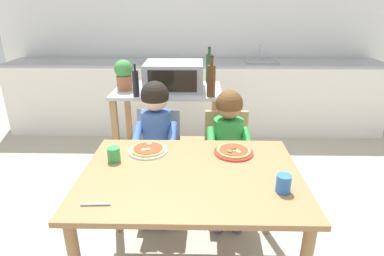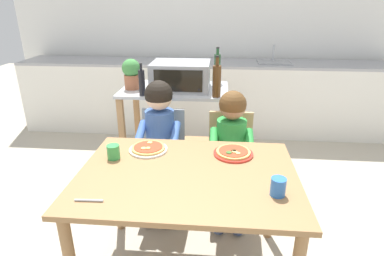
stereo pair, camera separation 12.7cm
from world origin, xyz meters
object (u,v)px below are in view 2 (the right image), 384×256
Objects in this scene: kitchen_island_cart at (175,120)px; serving_spoon at (89,200)px; bottle_brown_beer at (142,82)px; pizza_plate_white at (148,149)px; toaster_oven at (181,76)px; child_in_green_shirt at (231,141)px; bottle_clear_vinegar at (217,68)px; dining_chair_right at (230,157)px; child_in_blue_striped_shirt at (159,132)px; drinking_cup_green at (113,152)px; dining_chair_left at (162,152)px; potted_herb_plant at (131,73)px; dining_table at (187,188)px; drinking_cup_blue at (278,187)px; pizza_plate_red_rimmed at (233,153)px; bottle_slim_sauce at (217,80)px.

serving_spoon is (-0.21, -1.49, 0.14)m from kitchen_island_cart.
bottle_brown_beer is 0.74m from pizza_plate_white.
toaster_oven is 0.80m from child_in_green_shirt.
dining_chair_right is (0.13, -0.71, -0.56)m from bottle_clear_vinegar.
child_in_blue_striped_shirt is 4.35× the size of pizza_plate_white.
dining_chair_right is 0.97m from drinking_cup_green.
serving_spoon is at bearing -128.13° from child_in_green_shirt.
dining_chair_right is at bearing -2.99° from dining_chair_left.
kitchen_island_cart is 1.08m from drinking_cup_green.
toaster_oven is at bearing 4.71° from potted_herb_plant.
kitchen_island_cart is at bearing 167.71° from toaster_oven.
bottle_clear_vinegar is 0.33× the size of child_in_green_shirt.
child_in_blue_striped_shirt is at bearing 114.19° from dining_table.
potted_herb_plant is (-0.74, -0.29, 0.00)m from bottle_clear_vinegar.
potted_herb_plant is 1.71m from drinking_cup_blue.
kitchen_island_cart is at bearing 77.26° from drinking_cup_green.
toaster_oven reaches higher than drinking_cup_green.
bottle_brown_beer is at bearing 137.01° from pizza_plate_red_rimmed.
dining_chair_right is at bearing 55.26° from serving_spoon.
bottle_brown_beer is at bearing 89.93° from drinking_cup_green.
bottle_brown_beer reaches higher than child_in_blue_striped_shirt.
potted_herb_plant is at bearing 166.03° from bottle_slim_sauce.
drinking_cup_green is (-0.73, -0.12, 0.03)m from pizza_plate_red_rimmed.
pizza_plate_red_rimmed reaches higher than dining_table.
kitchen_island_cart is 3.79× the size of pizza_plate_red_rimmed.
bottle_slim_sauce is 1.04m from drinking_cup_green.
child_in_green_shirt reaches higher than kitchen_island_cart.
pizza_plate_white reaches higher than dining_table.
dining_table is at bearing -65.81° from child_in_blue_striped_shirt.
dining_chair_left is 0.78m from pizza_plate_red_rimmed.
potted_herb_plant reaches higher than pizza_plate_red_rimmed.
pizza_plate_white is at bearing -109.87° from bottle_clear_vinegar.
toaster_oven is 2.02× the size of pizza_plate_white.
potted_herb_plant is at bearing 96.16° from serving_spoon.
dining_chair_left is (0.32, -0.39, -0.56)m from potted_herb_plant.
child_in_blue_striped_shirt is at bearing 79.99° from serving_spoon.
bottle_brown_beer is 1.88× the size of serving_spoon.
bottle_brown_beer reaches higher than pizza_plate_white.
dining_table is at bearing -78.88° from kitchen_island_cart.
bottle_clear_vinegar is 0.41× the size of dining_chair_left.
pizza_plate_red_rimmed is (0.12, -0.69, -0.29)m from bottle_slim_sauce.
child_in_green_shirt is 0.80m from drinking_cup_blue.
bottle_slim_sauce is 0.76m from pizza_plate_red_rimmed.
toaster_oven is 1.05m from pizza_plate_red_rimmed.
kitchen_island_cart reaches higher than dining_chair_left.
bottle_slim_sauce is 0.41× the size of dining_chair_left.
bottle_clear_vinegar is 0.41× the size of dining_chair_right.
toaster_oven is at bearing 78.74° from child_in_blue_striped_shirt.
drinking_cup_green is (-0.00, -0.79, -0.24)m from bottle_brown_beer.
bottle_clear_vinegar is 1.25× the size of potted_herb_plant.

